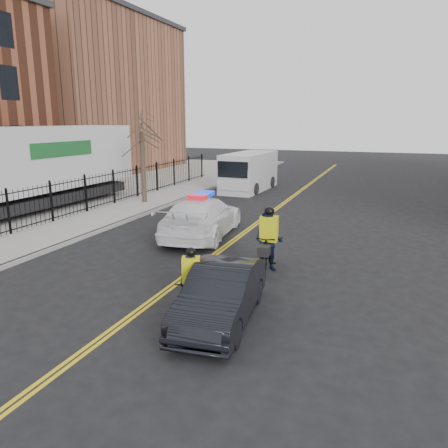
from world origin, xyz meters
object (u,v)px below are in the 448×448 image
at_px(dark_sedan, 221,294).
at_px(cyclist_near, 191,290).
at_px(semi_trailer, 27,165).
at_px(police_cruiser, 202,217).
at_px(cargo_van, 248,172).
at_px(cyclist_far, 268,246).

relative_size(dark_sedan, cyclist_near, 2.28).
bearing_deg(semi_trailer, police_cruiser, -4.64).
xyz_separation_m(police_cruiser, cyclist_near, (2.78, -6.95, -0.26)).
xyz_separation_m(dark_sedan, semi_trailer, (-14.23, 8.40, 1.86)).
distance_m(cargo_van, cyclist_near, 20.19).
distance_m(police_cruiser, cargo_van, 12.82).
bearing_deg(cargo_van, dark_sedan, -71.72).
distance_m(police_cruiser, semi_trailer, 10.75).
bearing_deg(cyclist_far, dark_sedan, -95.60).
height_order(cargo_van, cyclist_near, cargo_van).
distance_m(cargo_van, semi_trailer, 14.30).
bearing_deg(dark_sedan, cyclist_near, 160.97).
bearing_deg(dark_sedan, cyclist_far, 82.72).
distance_m(cargo_van, cyclist_far, 16.85).
xyz_separation_m(dark_sedan, cyclist_near, (-0.91, 0.21, -0.10)).
height_order(semi_trailer, cyclist_near, semi_trailer).
xyz_separation_m(semi_trailer, cyclist_near, (13.32, -8.19, -1.96)).
height_order(police_cruiser, cyclist_near, police_cruiser).
bearing_deg(cyclist_near, cyclist_far, 54.88).
distance_m(dark_sedan, semi_trailer, 16.62).
bearing_deg(cyclist_near, dark_sedan, -33.39).
bearing_deg(semi_trailer, cyclist_near, -29.54).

